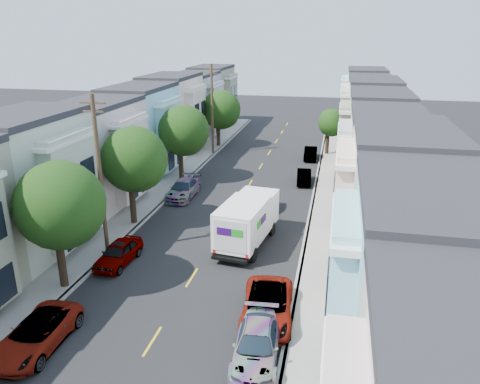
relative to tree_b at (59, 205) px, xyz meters
The scene contains 25 objects.
ground 8.38m from the tree_b, 21.64° to the left, with size 160.00×160.00×0.00m, color black.
road_slab 19.24m from the tree_b, 70.20° to the left, with size 12.00×70.00×0.02m, color black.
curb_left 18.16m from the tree_b, 89.18° to the left, with size 0.30×70.00×0.15m, color gray.
curb_right 21.96m from the tree_b, 54.78° to the left, with size 0.30×70.00×0.15m, color gray.
sidewalk_left 18.19m from the tree_b, 93.43° to the left, with size 2.60×70.00×0.15m, color gray.
sidewalk_right 22.72m from the tree_b, 52.04° to the left, with size 2.60×70.00×0.15m, color gray.
centerline 19.24m from the tree_b, 70.20° to the left, with size 0.12×70.00×0.01m, color gold.
townhouse_row_left 18.81m from the tree_b, 105.48° to the left, with size 5.00×70.00×8.50m, color #B3B3B3.
townhouse_row_right 25.20m from the tree_b, 45.08° to the left, with size 5.00×70.00×8.50m, color #B3B3B3.
tree_b is the anchor object (origin of this frame).
tree_c 9.27m from the tree_b, 90.00° to the left, with size 4.70×4.70×7.31m.
tree_d 20.14m from the tree_b, 90.00° to the left, with size 4.70×4.70×7.18m.
tree_e 34.25m from the tree_b, 90.00° to the left, with size 4.70×4.70×6.90m.
tree_far_r 35.53m from the tree_b, 68.18° to the left, with size 3.10×3.10×5.25m.
utility_pole_near 4.51m from the tree_b, 89.98° to the left, with size 1.60×0.26×10.00m.
utility_pole_far 30.50m from the tree_b, 90.00° to the left, with size 1.60×0.26×10.00m.
fedex_truck 11.85m from the tree_b, 41.41° to the left, with size 2.55×6.62×3.18m.
lead_sedan 16.74m from the tree_b, 57.33° to the left, with size 1.38×3.92×1.31m, color black.
parked_left_b 6.68m from the tree_b, 74.23° to the right, with size 2.26×4.91×1.36m, color black.
parked_left_c 5.52m from the tree_b, 66.79° to the left, with size 1.64×4.28×1.39m, color #96979C.
parked_left_d 16.26m from the tree_b, 84.88° to the left, with size 2.04×4.85×1.46m, color #561E0B.
parked_right_a 12.52m from the tree_b, 18.10° to the right, with size 1.96×4.67×1.40m, color #464646.
parked_right_b 11.98m from the tree_b, ahead, with size 2.44×5.28×1.47m, color silver.
parked_right_c 24.77m from the tree_b, 62.66° to the left, with size 1.30×3.68×1.23m, color black.
parked_right_d 32.76m from the tree_b, 69.83° to the left, with size 1.37×3.89×1.30m, color black.
Camera 1 is at (7.72, -22.86, 13.57)m, focal length 35.00 mm.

